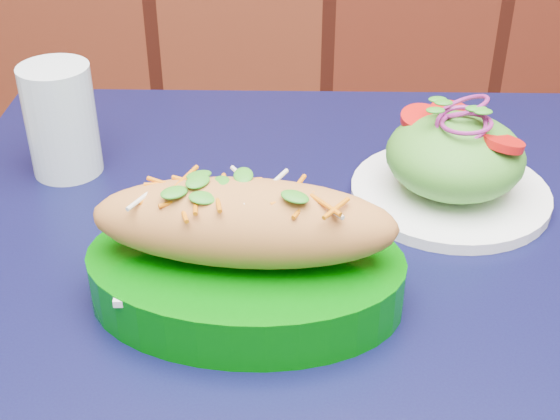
{
  "coord_description": "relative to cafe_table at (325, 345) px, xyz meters",
  "views": [
    {
      "loc": [
        -0.14,
        1.28,
        1.18
      ],
      "look_at": [
        -0.13,
        1.86,
        0.81
      ],
      "focal_mm": 50.0,
      "sensor_mm": 36.0,
      "label": 1
    }
  ],
  "objects": [
    {
      "name": "cafe_table",
      "position": [
        0.0,
        0.0,
        0.0
      ],
      "size": [
        0.83,
        0.83,
        0.75
      ],
      "rotation": [
        0.0,
        0.0,
        -0.04
      ],
      "color": "black",
      "rests_on": "ground"
    },
    {
      "name": "salad_plate",
      "position": [
        0.14,
        0.13,
        0.13
      ],
      "size": [
        0.21,
        0.21,
        0.1
      ],
      "rotation": [
        0.0,
        0.0,
        -0.32
      ],
      "color": "white",
      "rests_on": "cafe_table"
    },
    {
      "name": "banh_mi_basket",
      "position": [
        -0.07,
        -0.04,
        0.14
      ],
      "size": [
        0.29,
        0.2,
        0.12
      ],
      "rotation": [
        0.0,
        0.0,
        -0.11
      ],
      "color": "#006003",
      "rests_on": "cafe_table"
    },
    {
      "name": "water_glass",
      "position": [
        -0.27,
        0.19,
        0.15
      ],
      "size": [
        0.08,
        0.08,
        0.12
      ],
      "primitive_type": "cylinder",
      "color": "silver",
      "rests_on": "cafe_table"
    }
  ]
}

